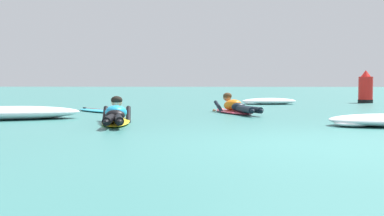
# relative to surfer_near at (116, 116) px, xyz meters

# --- Properties ---
(ground_plane) EXTENTS (120.00, 120.00, 0.00)m
(ground_plane) POSITION_rel_surfer_near_xyz_m (3.01, 7.14, -0.14)
(ground_plane) COLOR #387A75
(surfer_near) EXTENTS (0.85, 2.54, 0.54)m
(surfer_near) POSITION_rel_surfer_near_xyz_m (0.00, 0.00, 0.00)
(surfer_near) COLOR yellow
(surfer_near) RESTS_ON ground
(surfer_far) EXTENTS (1.22, 2.44, 0.54)m
(surfer_far) POSITION_rel_surfer_near_xyz_m (2.26, 3.08, -0.00)
(surfer_far) COLOR #E54C66
(surfer_far) RESTS_ON ground
(drifting_surfboard) EXTENTS (1.91, 2.02, 0.16)m
(drifting_surfboard) POSITION_rel_surfer_near_xyz_m (-1.06, 3.40, -0.11)
(drifting_surfboard) COLOR #2DB2D1
(drifting_surfboard) RESTS_ON ground
(whitewater_back) EXTENTS (3.02, 1.93, 0.27)m
(whitewater_back) POSITION_rel_surfer_near_xyz_m (-2.39, 0.91, -0.02)
(whitewater_back) COLOR white
(whitewater_back) RESTS_ON ground
(whitewater_far_band) EXTENTS (2.03, 1.27, 0.21)m
(whitewater_far_band) POSITION_rel_surfer_near_xyz_m (3.58, 8.02, -0.04)
(whitewater_far_band) COLOR white
(whitewater_far_band) RESTS_ON ground
(channel_marker_buoy) EXTENTS (0.53, 0.53, 1.19)m
(channel_marker_buoy) POSITION_rel_surfer_near_xyz_m (7.18, 9.33, 0.35)
(channel_marker_buoy) COLOR red
(channel_marker_buoy) RESTS_ON ground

